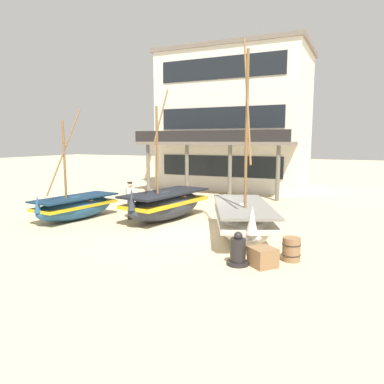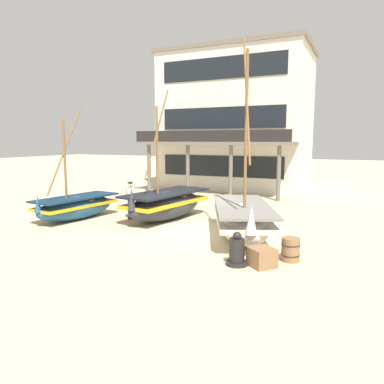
{
  "view_description": "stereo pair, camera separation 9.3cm",
  "coord_description": "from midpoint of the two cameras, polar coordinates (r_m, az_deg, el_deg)",
  "views": [
    {
      "loc": [
        6.26,
        -12.49,
        3.51
      ],
      "look_at": [
        0.0,
        1.0,
        1.4
      ],
      "focal_mm": 34.03,
      "sensor_mm": 36.0,
      "label": 1
    },
    {
      "loc": [
        6.34,
        -12.45,
        3.51
      ],
      "look_at": [
        0.0,
        1.0,
        1.4
      ],
      "focal_mm": 34.03,
      "sensor_mm": 36.0,
      "label": 2
    }
  ],
  "objects": [
    {
      "name": "fisherman_by_hull",
      "position": [
        16.55,
        -9.81,
        -1.35
      ],
      "size": [
        0.39,
        0.42,
        1.68
      ],
      "color": "#33333D",
      "rests_on": "ground"
    },
    {
      "name": "wooden_barrel",
      "position": [
        11.16,
        15.06,
        -8.65
      ],
      "size": [
        0.56,
        0.56,
        0.7
      ],
      "color": "olive",
      "rests_on": "ground"
    },
    {
      "name": "capstan_winch",
      "position": [
        10.51,
        6.95,
        -9.29
      ],
      "size": [
        0.63,
        0.63,
        0.97
      ],
      "color": "black",
      "rests_on": "ground"
    },
    {
      "name": "cargo_crate",
      "position": [
        10.52,
        10.81,
        -10.01
      ],
      "size": [
        0.91,
        0.91,
        0.54
      ],
      "primitive_type": "cube",
      "rotation": [
        0.0,
        0.0,
        0.87
      ],
      "color": "olive",
      "rests_on": "ground"
    },
    {
      "name": "fishing_boat_far_right",
      "position": [
        17.13,
        -17.93,
        -2.2
      ],
      "size": [
        1.99,
        4.13,
        4.88
      ],
      "color": "#23517A",
      "rests_on": "ground"
    },
    {
      "name": "fishing_boat_centre_large",
      "position": [
        13.32,
        7.74,
        -4.24
      ],
      "size": [
        3.67,
        5.26,
        7.1
      ],
      "color": "silver",
      "rests_on": "ground"
    },
    {
      "name": "harbor_building_main",
      "position": [
        28.03,
        6.72,
        11.06
      ],
      "size": [
        10.69,
        9.25,
        10.01
      ],
      "color": "silver",
      "rests_on": "ground"
    },
    {
      "name": "fishing_boat_near_left",
      "position": [
        16.27,
        -4.34,
        -1.91
      ],
      "size": [
        2.45,
        4.72,
        5.7
      ],
      "color": "#2D333D",
      "rests_on": "ground"
    },
    {
      "name": "ground_plane",
      "position": [
        14.41,
        -1.87,
        -6.03
      ],
      "size": [
        120.0,
        120.0,
        0.0
      ],
      "primitive_type": "plane",
      "color": "#CCB78E"
    }
  ]
}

